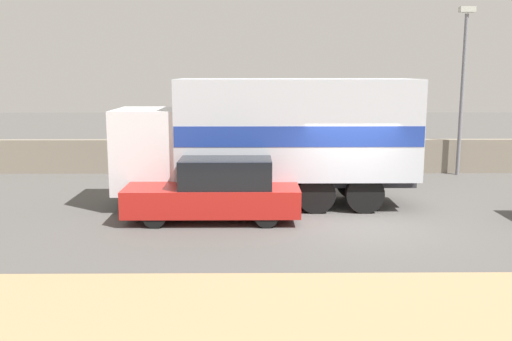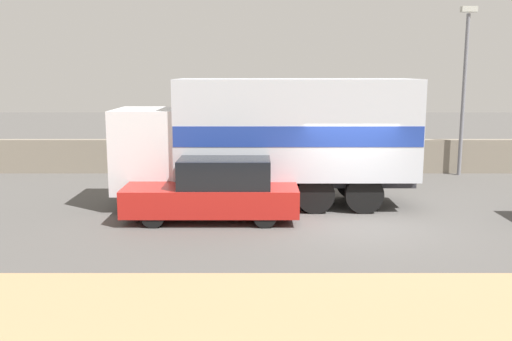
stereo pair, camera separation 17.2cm
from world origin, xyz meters
The scene contains 6 objects.
ground_plane centered at (0.00, 0.00, 0.00)m, with size 80.00×80.00×0.00m, color #514F4C.
dirt_shoulder_foreground centered at (0.00, -6.31, 0.02)m, with size 60.00×5.09×0.04m.
stone_wall_backdrop centered at (0.00, 7.48, 0.65)m, with size 60.00×0.35×1.29m.
street_lamp centered at (5.15, 7.02, 3.63)m, with size 0.56×0.28×6.18m.
box_truck centered at (-2.03, 2.09, 2.08)m, with size 8.53×2.47×3.67m.
car_hatchback centered at (-3.61, 0.37, 0.80)m, with size 4.53×1.72×1.66m.
Camera 2 is at (-2.55, -14.24, 3.88)m, focal length 40.00 mm.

